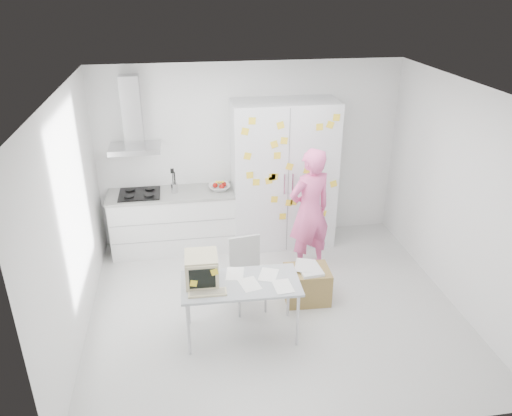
{
  "coord_description": "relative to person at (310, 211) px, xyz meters",
  "views": [
    {
      "loc": [
        -1.02,
        -5.05,
        3.77
      ],
      "look_at": [
        -0.13,
        0.61,
        1.1
      ],
      "focal_mm": 35.0,
      "sensor_mm": 36.0,
      "label": 1
    }
  ],
  "objects": [
    {
      "name": "desk",
      "position": [
        -1.37,
        -1.25,
        -0.1
      ],
      "size": [
        1.32,
        0.69,
        1.04
      ],
      "rotation": [
        0.0,
        0.0,
        -0.03
      ],
      "color": "#ABB0B6",
      "rests_on": "ground"
    },
    {
      "name": "floor",
      "position": [
        -0.64,
        -0.85,
        -0.9
      ],
      "size": [
        4.5,
        4.0,
        0.02
      ],
      "primitive_type": "cube",
      "color": "silver",
      "rests_on": "ground"
    },
    {
      "name": "range_hood",
      "position": [
        -2.29,
        0.99,
        1.07
      ],
      "size": [
        0.7,
        0.48,
        1.01
      ],
      "color": "silver",
      "rests_on": "walls"
    },
    {
      "name": "walls",
      "position": [
        -0.64,
        -0.13,
        0.46
      ],
      "size": [
        4.52,
        4.01,
        2.7
      ],
      "color": "white",
      "rests_on": "ground"
    },
    {
      "name": "tall_cabinet",
      "position": [
        -0.19,
        0.83,
        0.21
      ],
      "size": [
        1.5,
        0.68,
        2.2
      ],
      "color": "silver",
      "rests_on": "ground"
    },
    {
      "name": "counter_run",
      "position": [
        -1.84,
        0.85,
        -0.41
      ],
      "size": [
        1.84,
        0.63,
        1.28
      ],
      "color": "white",
      "rests_on": "ground"
    },
    {
      "name": "chair",
      "position": [
        -0.96,
        -0.72,
        -0.37
      ],
      "size": [
        0.46,
        0.46,
        0.9
      ],
      "rotation": [
        0.0,
        0.0,
        0.14
      ],
      "color": "#B0B0AE",
      "rests_on": "ground"
    },
    {
      "name": "cardboard_box",
      "position": [
        -0.2,
        -0.75,
        -0.66
      ],
      "size": [
        0.57,
        0.47,
        0.48
      ],
      "rotation": [
        0.0,
        0.0,
        -0.04
      ],
      "color": "olive",
      "rests_on": "ground"
    },
    {
      "name": "person",
      "position": [
        0.0,
        0.0,
        0.0
      ],
      "size": [
        0.75,
        0.62,
        1.77
      ],
      "primitive_type": "imported",
      "rotation": [
        0.0,
        0.0,
        3.48
      ],
      "color": "pink",
      "rests_on": "ground"
    },
    {
      "name": "ceiling",
      "position": [
        -0.64,
        -0.85,
        1.81
      ],
      "size": [
        4.5,
        4.0,
        0.02
      ],
      "primitive_type": "cube",
      "color": "white",
      "rests_on": "walls"
    }
  ]
}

